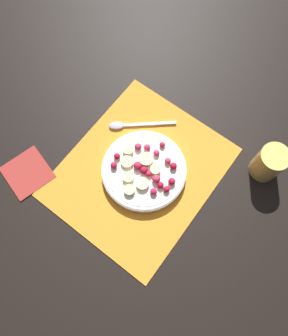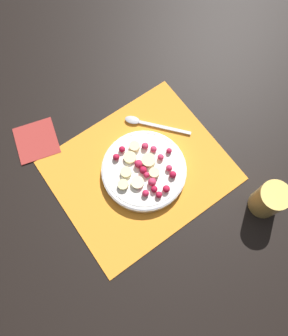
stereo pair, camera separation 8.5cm
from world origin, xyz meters
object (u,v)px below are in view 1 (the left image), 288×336
at_px(spoon, 130,125).
at_px(napkin, 27,173).
at_px(fruit_bowl, 144,170).
at_px(drinking_glass, 269,163).

xyz_separation_m(spoon, napkin, (0.28, -0.13, -0.01)).
distance_m(fruit_bowl, napkin, 0.31).
height_order(fruit_bowl, drinking_glass, drinking_glass).
bearing_deg(napkin, drinking_glass, 127.93).
bearing_deg(fruit_bowl, spoon, -126.61).
distance_m(spoon, drinking_glass, 0.39).
distance_m(fruit_bowl, spoon, 0.15).
height_order(drinking_glass, napkin, drinking_glass).
relative_size(fruit_bowl, drinking_glass, 2.24).
bearing_deg(fruit_bowl, napkin, -52.75).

